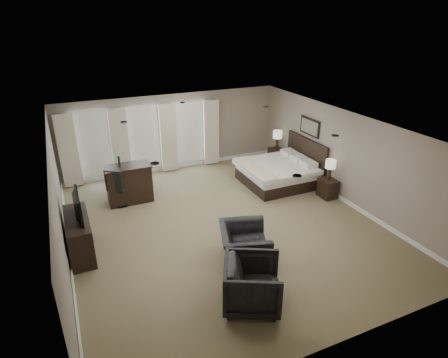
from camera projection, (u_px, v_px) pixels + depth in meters
name	position (u px, v px, depth m)	size (l,w,h in m)	color
room	(223.00, 179.00, 9.16)	(7.60, 8.60, 2.64)	#6D6245
window_bay	(145.00, 140.00, 12.25)	(5.25, 0.20, 2.30)	silver
bed	(277.00, 164.00, 11.75)	(2.15, 2.05, 1.37)	silver
nightstand_near	(328.00, 188.00, 11.04)	(0.42, 0.52, 0.56)	black
nightstand_far	(276.00, 156.00, 13.45)	(0.44, 0.54, 0.58)	black
lamp_near	(330.00, 170.00, 10.80)	(0.30, 0.30, 0.62)	beige
lamp_far	(277.00, 140.00, 13.20)	(0.32, 0.32, 0.67)	beige
wall_art	(309.00, 127.00, 11.73)	(0.04, 0.96, 0.56)	slate
dresser	(79.00, 236.00, 8.39)	(0.50, 1.56, 0.90)	black
tv	(76.00, 215.00, 8.18)	(1.03, 0.59, 0.13)	black
armchair_near	(244.00, 240.00, 8.13)	(1.19, 0.77, 1.04)	black
armchair_far	(253.00, 282.00, 6.84)	(1.02, 0.95, 1.05)	black
bar_counter	(129.00, 184.00, 10.68)	(1.28, 0.67, 1.12)	black
bar_stool_left	(125.00, 184.00, 11.19)	(0.32, 0.32, 0.68)	black
bar_stool_right	(143.00, 173.00, 11.91)	(0.35, 0.35, 0.74)	black
desk_chair	(119.00, 186.00, 10.52)	(0.58, 0.58, 1.14)	black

